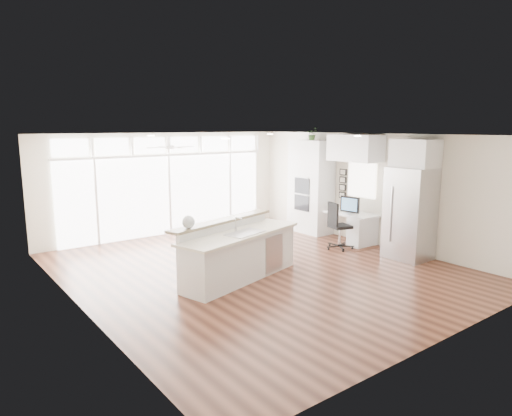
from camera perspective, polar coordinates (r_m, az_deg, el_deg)
floor at (r=9.37m, az=0.33°, el=-7.70°), size 7.00×8.00×0.02m
ceiling at (r=8.92m, az=0.35°, el=9.11°), size 7.00×8.00×0.02m
wall_back at (r=12.42m, az=-10.99°, el=2.99°), size 7.00×0.04×2.70m
wall_front at (r=6.42m, az=22.70°, el=-4.30°), size 7.00×0.04×2.70m
wall_left at (r=7.48m, az=-21.45°, el=-2.23°), size 0.04×8.00×2.70m
wall_right at (r=11.49m, az=14.33°, el=2.29°), size 0.04×8.00×2.70m
glass_wall at (r=12.41m, az=-10.82°, el=1.59°), size 5.80×0.06×2.08m
transom_row at (r=12.29m, az=-11.03°, el=7.73°), size 5.90×0.06×0.40m
desk_window at (r=11.62m, az=13.09°, el=3.42°), size 0.04×0.85×0.85m
ceiling_fan at (r=11.04m, az=-10.74°, el=8.00°), size 1.16×1.16×0.32m
recessed_lights at (r=9.08m, az=-0.43°, el=9.00°), size 3.40×3.00×0.02m
oven_cabinet at (r=12.46m, az=6.88°, el=2.66°), size 0.64×1.20×2.50m
desk_nook at (r=11.57m, az=11.81°, el=-2.44°), size 0.72×1.30×0.76m
upper_cabinets at (r=11.34m, az=12.31°, el=7.35°), size 0.64×1.30×0.64m
refrigerator at (r=10.45m, az=18.68°, el=-0.65°), size 0.76×0.90×2.00m
fridge_cabinet at (r=10.35m, az=19.28°, el=6.48°), size 0.64×0.90×0.60m
framed_photos at (r=12.04m, az=10.80°, el=3.01°), size 0.06×0.22×0.80m
kitchen_island at (r=8.66m, az=-1.95°, el=-5.34°), size 2.95×1.75×1.10m
rug at (r=11.27m, az=12.66°, el=-4.77°), size 0.86×0.65×0.01m
office_chair at (r=10.91m, az=10.48°, el=-2.21°), size 0.69×0.66×1.11m
fishbowl at (r=8.08m, az=-8.45°, el=-1.72°), size 0.30×0.30×0.23m
monitor at (r=11.39m, az=11.65°, el=0.44°), size 0.16×0.53×0.44m
keyboard at (r=11.31m, az=11.05°, el=-0.70°), size 0.15×0.31×0.01m
potted_plant at (r=12.36m, az=7.01°, el=9.01°), size 0.33×0.36×0.26m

